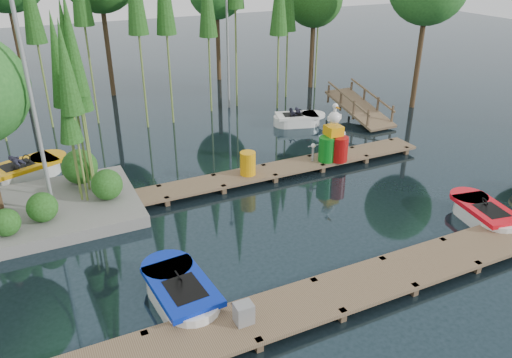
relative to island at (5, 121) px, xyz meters
name	(u,v)px	position (x,y,z in m)	size (l,w,h in m)	color
ground_plane	(249,219)	(6.30, -3.29, -3.18)	(90.00, 90.00, 0.00)	#1D2E37
near_dock	(328,296)	(6.30, -7.79, -2.95)	(18.00, 1.50, 0.50)	brown
far_dock	(244,176)	(7.30, -0.79, -2.95)	(15.00, 1.20, 0.50)	brown
island	(5,121)	(0.00, 0.00, 0.00)	(6.20, 4.20, 6.75)	slate
lamp_island	(29,89)	(0.80, -0.79, 1.08)	(0.30, 0.30, 7.25)	gray
lamp_rear	(227,24)	(10.30, 7.71, 1.08)	(0.30, 0.30, 7.25)	gray
ramp	(359,108)	(15.30, 3.21, -2.60)	(1.50, 3.94, 1.49)	brown
boat_blue	(181,293)	(3.14, -6.20, -2.90)	(1.51, 2.96, 0.97)	white
boat_red	(484,215)	(12.84, -6.61, -2.93)	(1.61, 2.77, 0.88)	white
boat_yellow_far	(26,171)	(0.18, 3.03, -2.87)	(3.20, 2.28, 1.46)	white
boat_white_far	(298,119)	(12.18, 3.80, -2.92)	(2.70, 1.78, 1.17)	white
utility_cabinet	(244,313)	(4.08, -7.79, -2.64)	(0.40, 0.34, 0.49)	gray
yellow_barrel	(248,163)	(7.44, -0.79, -2.46)	(0.57, 0.57, 0.85)	orange
drum_cluster	(334,143)	(11.02, -0.95, -2.23)	(1.28, 1.18, 2.21)	#0C6E18
seagull_post	(313,149)	(10.18, -0.79, -2.40)	(0.45, 0.24, 0.72)	gray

